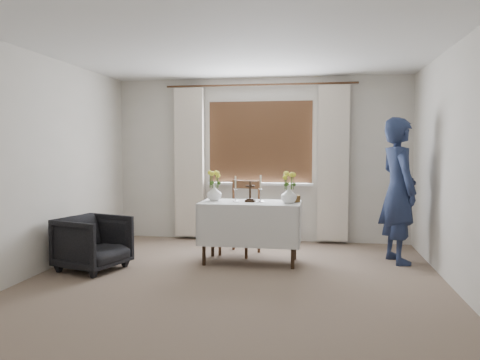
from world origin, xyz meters
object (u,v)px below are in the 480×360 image
object	(u,v)px
wooden_chair	(240,217)
flower_vase_right	(289,195)
altar_table	(250,232)
person	(398,190)
wooden_cross	(250,192)
armchair	(93,243)
flower_vase_left	(214,193)

from	to	relation	value
wooden_chair	flower_vase_right	distance (m)	0.93
altar_table	flower_vase_right	xyz separation A→B (m)	(0.48, -0.06, 0.48)
wooden_chair	person	size ratio (longest dim) A/B	0.55
person	wooden_cross	xyz separation A→B (m)	(-1.82, -0.32, -0.01)
wooden_cross	altar_table	bearing A→B (deg)	-8.97
armchair	flower_vase_left	size ratio (longest dim) A/B	3.56
person	flower_vase_left	size ratio (longest dim) A/B	9.20
armchair	flower_vase_right	bearing A→B (deg)	-58.06
wooden_chair	armchair	world-z (taller)	wooden_chair
wooden_chair	flower_vase_left	xyz separation A→B (m)	(-0.27, -0.37, 0.36)
altar_table	wooden_chair	size ratio (longest dim) A/B	1.25
altar_table	flower_vase_left	xyz separation A→B (m)	(-0.48, 0.06, 0.48)
wooden_cross	flower_vase_right	world-z (taller)	wooden_cross
armchair	flower_vase_left	world-z (taller)	flower_vase_left
wooden_chair	flower_vase_right	world-z (taller)	wooden_chair
armchair	person	xyz separation A→B (m)	(3.59, 0.97, 0.59)
wooden_chair	flower_vase_left	bearing A→B (deg)	-107.95
wooden_cross	person	bearing A→B (deg)	13.03
wooden_chair	flower_vase_right	size ratio (longest dim) A/B	4.97
flower_vase_right	armchair	bearing A→B (deg)	-165.28
altar_table	person	bearing A→B (deg)	9.96
person	wooden_chair	bearing A→B (deg)	70.45
flower_vase_right	wooden_chair	bearing A→B (deg)	144.18
altar_table	wooden_chair	xyz separation A→B (m)	(-0.21, 0.44, 0.12)
wooden_chair	flower_vase_right	bearing A→B (deg)	-18.30
flower_vase_right	person	bearing A→B (deg)	15.87
altar_table	flower_vase_right	distance (m)	0.68
wooden_chair	flower_vase_left	distance (m)	0.58
wooden_cross	flower_vase_right	xyz separation A→B (m)	(0.48, -0.06, -0.03)
armchair	person	bearing A→B (deg)	-57.63
person	wooden_cross	world-z (taller)	person
person	flower_vase_left	world-z (taller)	person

